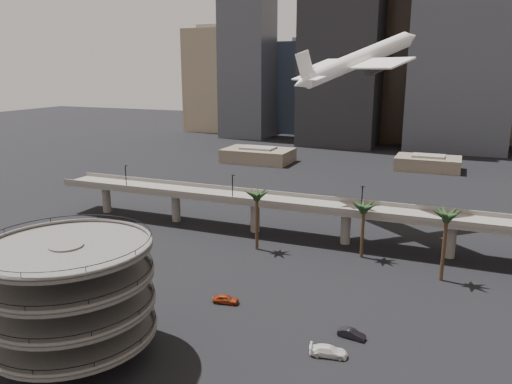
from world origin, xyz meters
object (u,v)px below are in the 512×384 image
at_px(car_b, 352,334).
at_px(car_c, 328,351).
at_px(car_a, 226,299).
at_px(airborne_jet, 358,60).
at_px(parking_ramp, 70,290).
at_px(overpass, 299,207).

bearing_deg(car_b, car_c, 169.70).
relative_size(car_a, car_c, 0.85).
height_order(car_a, car_c, car_c).
bearing_deg(car_b, airborne_jet, 20.37).
xyz_separation_m(car_b, car_c, (-1.95, -5.88, 0.08)).
height_order(parking_ramp, car_b, parking_ramp).
bearing_deg(car_b, parking_ramp, 127.63).
relative_size(car_b, car_c, 0.79).
distance_m(overpass, car_a, 37.38).
bearing_deg(car_c, car_a, 55.59).
relative_size(airborne_jet, car_a, 6.78).
bearing_deg(car_b, car_a, 90.33).
distance_m(parking_ramp, car_b, 40.04).
height_order(parking_ramp, car_a, parking_ramp).
height_order(parking_ramp, car_c, parking_ramp).
xyz_separation_m(overpass, car_a, (-1.04, -36.78, -6.59)).
relative_size(airborne_jet, car_c, 5.73).
distance_m(overpass, airborne_jet, 36.93).
bearing_deg(airborne_jet, car_a, -150.61).
relative_size(overpass, car_a, 29.63).
xyz_separation_m(airborne_jet, car_b, (11.81, -54.01, -39.50)).
xyz_separation_m(overpass, airborne_jet, (9.08, 14.26, 32.83)).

